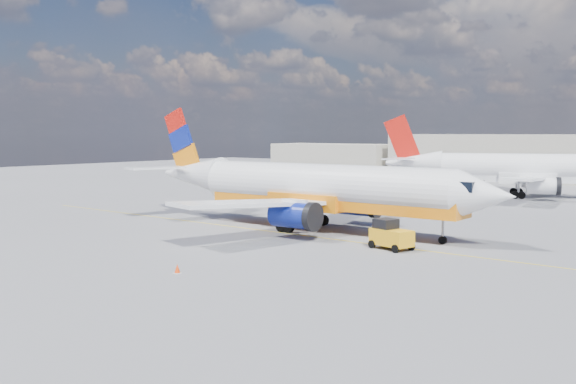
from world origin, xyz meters
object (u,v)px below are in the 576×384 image
Objects in this scene: main_jet at (313,188)px; second_jet at (526,169)px; gse_tug at (391,235)px; traffic_cone at (177,269)px.

main_jet is 39.90m from second_jet.
second_jet reaches higher than gse_tug.
traffic_cone is (3.97, -18.78, -3.34)m from main_jet.
gse_tug is 5.93× the size of traffic_cone.
second_jet is at bearing 110.85° from gse_tug.
main_jet is at bearing 172.51° from gse_tug.
second_jet reaches higher than traffic_cone.
traffic_cone is at bearing -79.49° from main_jet.
main_jet is 10.87m from gse_tug.
second_jet is 43.89m from gse_tug.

